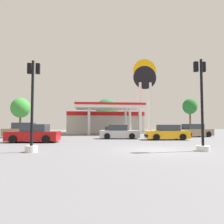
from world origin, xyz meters
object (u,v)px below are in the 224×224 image
Objects in this scene: tree_0 at (21,108)px; tree_2 at (190,107)px; car_0 at (34,134)px; tree_1 at (107,108)px; car_2 at (194,131)px; car_4 at (25,131)px; station_pole_sign at (145,86)px; traffic_signal_0 at (202,116)px; car_3 at (119,132)px; traffic_signal_1 at (32,116)px; car_1 at (167,133)px.

tree_0 is 33.24m from tree_2.
tree_1 reaches higher than car_0.
tree_0 is at bearing 176.76° from tree_2.
car_2 is 18.99m from car_4.
tree_2 is (11.58, 7.94, -2.45)m from station_pole_sign.
tree_0 is (-18.70, 31.20, 2.59)m from traffic_signal_0.
car_2 is at bearing -4.22° from car_4.
station_pole_sign reaches higher than traffic_signal_0.
tree_0 is 0.98× the size of tree_2.
car_4 is 32.00m from tree_2.
traffic_signal_0 is 0.79× the size of tree_0.
car_3 is 26.59m from tree_0.
tree_1 is (16.35, -2.22, -0.11)m from tree_0.
tree_0 reaches higher than traffic_signal_0.
car_4 is at bearing 106.41° from traffic_signal_1.
car_2 is 19.73m from tree_2.
tree_1 is at bearing 99.62° from car_1.
car_2 is 31.46m from tree_0.
tree_0 is at bearing 172.28° from tree_1.
car_0 is at bearing -110.27° from tree_1.
station_pole_sign is 2.72× the size of car_2.
car_0 is 25.99m from tree_0.
station_pole_sign reaches higher than car_4.
car_4 is at bearing 175.78° from car_2.
traffic_signal_0 is 9.23m from traffic_signal_1.
station_pole_sign is at bearing 59.65° from traffic_signal_1.
tree_1 is (0.67, 18.91, 3.78)m from car_3.
tree_2 is at bearing 41.96° from car_0.
station_pole_sign is 9.72m from tree_1.
car_3 is at bearing -92.03° from tree_1.
car_1 is at bearing -49.27° from tree_0.
car_4 is at bearing 159.28° from car_1.
traffic_signal_0 reaches higher than traffic_signal_1.
traffic_signal_1 reaches higher than car_2.
car_1 is 0.98× the size of car_3.
tree_1 is at bearing 55.61° from car_4.
tree_2 is (14.49, 29.32, 3.03)m from traffic_signal_0.
tree_2 is (33.19, -1.88, 0.44)m from tree_0.
car_2 is (16.49, 5.23, 0.01)m from car_0.
car_2 is at bearing -37.81° from tree_0.
station_pole_sign reaches higher than car_2.
traffic_signal_1 is at bearing -77.89° from car_0.
car_1 is 0.83× the size of traffic_signal_1.
traffic_signal_1 is at bearing -72.73° from tree_0.
tree_1 is at bearing 94.62° from traffic_signal_0.
car_2 is at bearing 36.86° from traffic_signal_1.
car_1 is 15.14m from car_4.
traffic_signal_0 is (10.53, -6.83, 1.27)m from car_0.
tree_2 reaches higher than car_0.
car_3 is 0.62× the size of tree_2.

